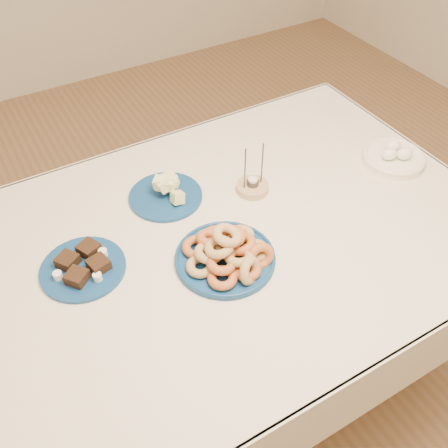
{
  "coord_description": "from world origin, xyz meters",
  "views": [
    {
      "loc": [
        -0.49,
        -0.89,
        1.81
      ],
      "look_at": [
        0.0,
        -0.05,
        0.85
      ],
      "focal_mm": 40.0,
      "sensor_mm": 36.0,
      "label": 1
    }
  ],
  "objects_px": {
    "melon_plate": "(167,191)",
    "donut_platter": "(227,254)",
    "egg_bowl": "(394,157)",
    "brownie_plate": "(83,267)",
    "dining_table": "(216,262)",
    "candle_holder": "(253,187)"
  },
  "relations": [
    {
      "from": "donut_platter",
      "to": "brownie_plate",
      "type": "xyz_separation_m",
      "value": [
        -0.36,
        0.17,
        -0.02
      ]
    },
    {
      "from": "candle_holder",
      "to": "melon_plate",
      "type": "bearing_deg",
      "value": 156.2
    },
    {
      "from": "dining_table",
      "to": "donut_platter",
      "type": "relative_size",
      "value": 4.7
    },
    {
      "from": "candle_holder",
      "to": "egg_bowl",
      "type": "xyz_separation_m",
      "value": [
        0.5,
        -0.12,
        0.01
      ]
    },
    {
      "from": "candle_holder",
      "to": "brownie_plate",
      "type": "bearing_deg",
      "value": -175.31
    },
    {
      "from": "melon_plate",
      "to": "egg_bowl",
      "type": "relative_size",
      "value": 1.08
    },
    {
      "from": "brownie_plate",
      "to": "candle_holder",
      "type": "distance_m",
      "value": 0.58
    },
    {
      "from": "donut_platter",
      "to": "melon_plate",
      "type": "bearing_deg",
      "value": 94.69
    },
    {
      "from": "egg_bowl",
      "to": "melon_plate",
      "type": "bearing_deg",
      "value": 162.93
    },
    {
      "from": "melon_plate",
      "to": "brownie_plate",
      "type": "relative_size",
      "value": 0.94
    },
    {
      "from": "donut_platter",
      "to": "egg_bowl",
      "type": "distance_m",
      "value": 0.73
    },
    {
      "from": "donut_platter",
      "to": "melon_plate",
      "type": "xyz_separation_m",
      "value": [
        -0.03,
        0.33,
        -0.01
      ]
    },
    {
      "from": "donut_platter",
      "to": "egg_bowl",
      "type": "relative_size",
      "value": 1.39
    },
    {
      "from": "melon_plate",
      "to": "donut_platter",
      "type": "bearing_deg",
      "value": -85.31
    },
    {
      "from": "melon_plate",
      "to": "candle_holder",
      "type": "height_order",
      "value": "candle_holder"
    },
    {
      "from": "dining_table",
      "to": "brownie_plate",
      "type": "relative_size",
      "value": 5.7
    },
    {
      "from": "brownie_plate",
      "to": "candle_holder",
      "type": "height_order",
      "value": "candle_holder"
    },
    {
      "from": "candle_holder",
      "to": "egg_bowl",
      "type": "height_order",
      "value": "candle_holder"
    },
    {
      "from": "melon_plate",
      "to": "brownie_plate",
      "type": "height_order",
      "value": "melon_plate"
    },
    {
      "from": "dining_table",
      "to": "melon_plate",
      "type": "distance_m",
      "value": 0.27
    },
    {
      "from": "dining_table",
      "to": "egg_bowl",
      "type": "xyz_separation_m",
      "value": [
        0.7,
        0.01,
        0.13
      ]
    },
    {
      "from": "dining_table",
      "to": "melon_plate",
      "type": "height_order",
      "value": "melon_plate"
    }
  ]
}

